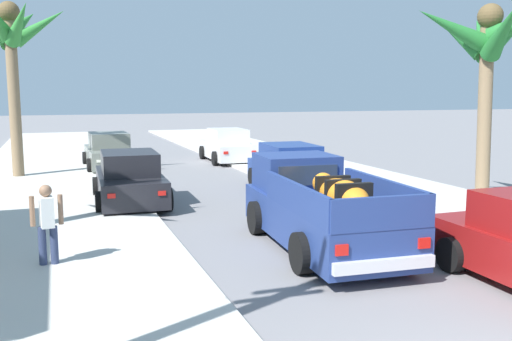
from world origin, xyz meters
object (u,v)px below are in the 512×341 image
(pickup_truck, at_px, (319,209))
(car_left_mid, at_px, (109,152))
(car_left_near, at_px, (228,146))
(car_left_far, at_px, (130,180))
(pedestrian, at_px, (47,222))
(palm_tree_left_mid, at_px, (10,38))
(car_right_near, at_px, (291,169))
(palm_tree_right_mid, at_px, (486,43))

(pickup_truck, height_order, car_left_mid, pickup_truck)
(car_left_near, bearing_deg, car_left_far, -122.94)
(pickup_truck, xyz_separation_m, pedestrian, (-5.35, 0.23, 0.10))
(car_left_far, height_order, palm_tree_left_mid, palm_tree_left_mid)
(car_right_near, height_order, palm_tree_right_mid, palm_tree_right_mid)
(pickup_truck, distance_m, pedestrian, 5.36)
(palm_tree_right_mid, bearing_deg, car_left_near, 106.89)
(pickup_truck, height_order, car_right_near, pickup_truck)
(pickup_truck, xyz_separation_m, car_left_mid, (-3.06, 13.77, -0.10))
(car_left_near, height_order, palm_tree_right_mid, palm_tree_right_mid)
(pickup_truck, xyz_separation_m, car_left_near, (2.39, 14.53, -0.10))
(palm_tree_right_mid, bearing_deg, car_left_mid, 128.54)
(car_left_near, height_order, car_right_near, same)
(car_left_near, bearing_deg, palm_tree_right_mid, -73.11)
(car_left_mid, bearing_deg, car_left_far, -90.92)
(car_left_near, distance_m, palm_tree_left_mid, 10.28)
(palm_tree_right_mid, bearing_deg, car_right_near, 134.70)
(palm_tree_right_mid, xyz_separation_m, pedestrian, (-11.47, -2.03, -3.64))
(car_left_mid, relative_size, palm_tree_left_mid, 0.66)
(car_left_mid, bearing_deg, pickup_truck, -77.48)
(pickup_truck, distance_m, palm_tree_right_mid, 7.52)
(car_left_near, xyz_separation_m, palm_tree_left_mid, (-8.95, -2.42, 4.46))
(car_left_mid, height_order, palm_tree_right_mid, palm_tree_right_mid)
(car_left_near, relative_size, car_left_far, 1.00)
(car_left_near, xyz_separation_m, car_left_far, (-5.57, -8.60, 0.00))
(car_left_mid, relative_size, car_left_far, 0.99)
(palm_tree_right_mid, bearing_deg, pedestrian, -169.96)
(pickup_truck, distance_m, car_left_mid, 14.11)
(palm_tree_left_mid, bearing_deg, car_left_near, 15.14)
(car_left_mid, bearing_deg, palm_tree_right_mid, -51.46)
(pedestrian, bearing_deg, car_right_near, 39.45)
(palm_tree_left_mid, height_order, pedestrian, palm_tree_left_mid)
(car_right_near, xyz_separation_m, pedestrian, (-7.43, -6.11, 0.20))
(car_left_mid, distance_m, pedestrian, 13.74)
(pickup_truck, relative_size, pedestrian, 3.35)
(car_right_near, bearing_deg, car_left_mid, 124.64)
(palm_tree_left_mid, distance_m, pedestrian, 12.68)
(palm_tree_right_mid, bearing_deg, pickup_truck, -159.74)
(pickup_truck, distance_m, palm_tree_left_mid, 14.44)
(car_left_mid, bearing_deg, palm_tree_left_mid, -154.54)
(pickup_truck, distance_m, car_left_near, 14.72)
(car_left_far, height_order, palm_tree_right_mid, palm_tree_right_mid)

